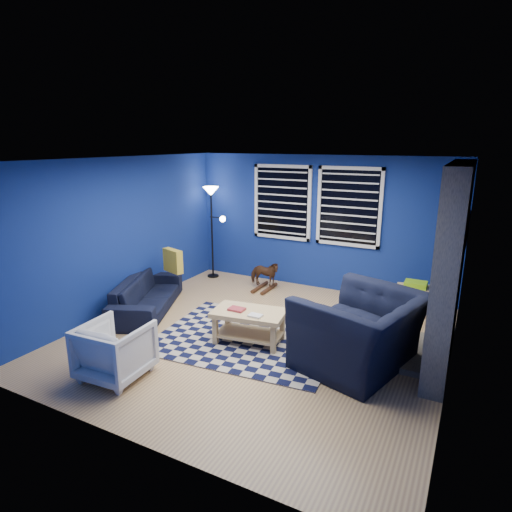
{
  "coord_description": "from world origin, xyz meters",
  "views": [
    {
      "loc": [
        2.58,
        -5.01,
        2.73
      ],
      "look_at": [
        -0.19,
        0.3,
        1.12
      ],
      "focal_mm": 30.0,
      "sensor_mm": 36.0,
      "label": 1
    }
  ],
  "objects_px": {
    "coffee_table": "(249,320)",
    "floor_lamp": "(212,204)",
    "cabinet": "(414,300)",
    "rocking_horse": "(264,274)",
    "tv": "(464,233)",
    "armchair_bent": "(115,350)",
    "armchair_big": "(360,331)",
    "sofa": "(147,295)"
  },
  "relations": [
    {
      "from": "coffee_table",
      "to": "floor_lamp",
      "type": "height_order",
      "value": "floor_lamp"
    },
    {
      "from": "cabinet",
      "to": "coffee_table",
      "type": "bearing_deg",
      "value": -141.79
    },
    {
      "from": "floor_lamp",
      "to": "cabinet",
      "type": "bearing_deg",
      "value": -2.28
    },
    {
      "from": "coffee_table",
      "to": "cabinet",
      "type": "xyz_separation_m",
      "value": [
        1.89,
        2.16,
        -0.1
      ]
    },
    {
      "from": "rocking_horse",
      "to": "coffee_table",
      "type": "distance_m",
      "value": 2.22
    },
    {
      "from": "tv",
      "to": "floor_lamp",
      "type": "relative_size",
      "value": 0.54
    },
    {
      "from": "rocking_horse",
      "to": "coffee_table",
      "type": "xyz_separation_m",
      "value": [
        0.79,
        -2.08,
        0.02
      ]
    },
    {
      "from": "rocking_horse",
      "to": "floor_lamp",
      "type": "bearing_deg",
      "value": 72.47
    },
    {
      "from": "armchair_bent",
      "to": "armchair_big",
      "type": "bearing_deg",
      "value": -151.15
    },
    {
      "from": "armchair_big",
      "to": "cabinet",
      "type": "relative_size",
      "value": 2.37
    },
    {
      "from": "sofa",
      "to": "armchair_big",
      "type": "distance_m",
      "value": 3.59
    },
    {
      "from": "tv",
      "to": "armchair_big",
      "type": "relative_size",
      "value": 0.69
    },
    {
      "from": "cabinet",
      "to": "floor_lamp",
      "type": "xyz_separation_m",
      "value": [
        -3.98,
        0.16,
        1.28
      ]
    },
    {
      "from": "floor_lamp",
      "to": "tv",
      "type": "bearing_deg",
      "value": -1.59
    },
    {
      "from": "sofa",
      "to": "floor_lamp",
      "type": "relative_size",
      "value": 1.01
    },
    {
      "from": "armchair_bent",
      "to": "floor_lamp",
      "type": "distance_m",
      "value": 4.16
    },
    {
      "from": "armchair_bent",
      "to": "coffee_table",
      "type": "relative_size",
      "value": 0.7
    },
    {
      "from": "tv",
      "to": "armchair_big",
      "type": "bearing_deg",
      "value": -114.49
    },
    {
      "from": "armchair_big",
      "to": "cabinet",
      "type": "xyz_separation_m",
      "value": [
        0.37,
        2.09,
        -0.23
      ]
    },
    {
      "from": "coffee_table",
      "to": "armchair_big",
      "type": "bearing_deg",
      "value": 2.5
    },
    {
      "from": "armchair_big",
      "to": "rocking_horse",
      "type": "height_order",
      "value": "armchair_big"
    },
    {
      "from": "coffee_table",
      "to": "cabinet",
      "type": "bearing_deg",
      "value": 48.75
    },
    {
      "from": "tv",
      "to": "rocking_horse",
      "type": "distance_m",
      "value": 3.46
    },
    {
      "from": "armchair_big",
      "to": "cabinet",
      "type": "bearing_deg",
      "value": -174.04
    },
    {
      "from": "cabinet",
      "to": "floor_lamp",
      "type": "bearing_deg",
      "value": 167.18
    },
    {
      "from": "armchair_big",
      "to": "tv",
      "type": "bearing_deg",
      "value": 171.42
    },
    {
      "from": "sofa",
      "to": "floor_lamp",
      "type": "xyz_separation_m",
      "value": [
        -0.03,
        2.06,
        1.25
      ]
    },
    {
      "from": "armchair_bent",
      "to": "floor_lamp",
      "type": "height_order",
      "value": "floor_lamp"
    },
    {
      "from": "tv",
      "to": "cabinet",
      "type": "relative_size",
      "value": 1.64
    },
    {
      "from": "sofa",
      "to": "rocking_horse",
      "type": "height_order",
      "value": "rocking_horse"
    },
    {
      "from": "tv",
      "to": "rocking_horse",
      "type": "height_order",
      "value": "tv"
    },
    {
      "from": "armchair_big",
      "to": "armchair_bent",
      "type": "relative_size",
      "value": 1.93
    },
    {
      "from": "tv",
      "to": "rocking_horse",
      "type": "xyz_separation_m",
      "value": [
        -3.28,
        -0.11,
        -1.08
      ]
    },
    {
      "from": "rocking_horse",
      "to": "tv",
      "type": "bearing_deg",
      "value": -95.19
    },
    {
      "from": "coffee_table",
      "to": "tv",
      "type": "bearing_deg",
      "value": 41.3
    },
    {
      "from": "armchair_bent",
      "to": "rocking_horse",
      "type": "relative_size",
      "value": 1.28
    },
    {
      "from": "rocking_horse",
      "to": "floor_lamp",
      "type": "height_order",
      "value": "floor_lamp"
    },
    {
      "from": "armchair_bent",
      "to": "cabinet",
      "type": "xyz_separation_m",
      "value": [
        2.87,
        3.67,
        -0.1
      ]
    },
    {
      "from": "tv",
      "to": "coffee_table",
      "type": "relative_size",
      "value": 0.94
    },
    {
      "from": "sofa",
      "to": "cabinet",
      "type": "xyz_separation_m",
      "value": [
        3.95,
        1.9,
        -0.03
      ]
    },
    {
      "from": "sofa",
      "to": "coffee_table",
      "type": "xyz_separation_m",
      "value": [
        2.06,
        -0.26,
        0.07
      ]
    },
    {
      "from": "armchair_bent",
      "to": "floor_lamp",
      "type": "bearing_deg",
      "value": -77.34
    }
  ]
}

